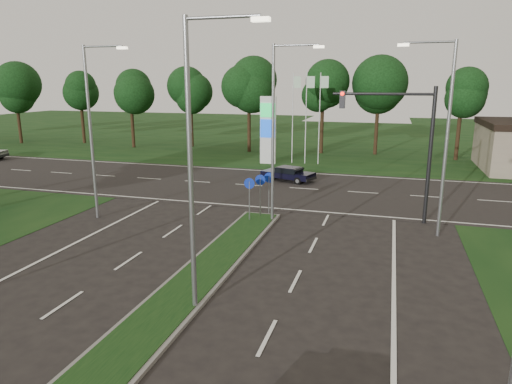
# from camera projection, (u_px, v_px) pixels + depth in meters

# --- Properties ---
(verge_far) EXTENTS (160.00, 50.00, 0.02)m
(verge_far) POSITION_uv_depth(u_px,v_px,m) (340.00, 138.00, 60.72)
(verge_far) COLOR black
(verge_far) RESTS_ON ground
(cross_road) EXTENTS (160.00, 12.00, 0.02)m
(cross_road) POSITION_uv_depth(u_px,v_px,m) (290.00, 188.00, 31.82)
(cross_road) COLOR black
(cross_road) RESTS_ON ground
(median_kerb) EXTENTS (2.00, 26.00, 0.12)m
(median_kerb) POSITION_uv_depth(u_px,v_px,m) (141.00, 335.00, 13.16)
(median_kerb) COLOR slate
(median_kerb) RESTS_ON ground
(streetlight_median_near) EXTENTS (2.53, 0.22, 9.00)m
(streetlight_median_near) POSITION_uv_depth(u_px,v_px,m) (196.00, 154.00, 13.57)
(streetlight_median_near) COLOR gray
(streetlight_median_near) RESTS_ON ground
(streetlight_median_far) EXTENTS (2.53, 0.22, 9.00)m
(streetlight_median_far) POSITION_uv_depth(u_px,v_px,m) (277.00, 125.00, 22.90)
(streetlight_median_far) COLOR gray
(streetlight_median_far) RESTS_ON ground
(streetlight_left_far) EXTENTS (2.53, 0.22, 9.00)m
(streetlight_left_far) POSITION_uv_depth(u_px,v_px,m) (93.00, 124.00, 23.60)
(streetlight_left_far) COLOR gray
(streetlight_left_far) RESTS_ON ground
(streetlight_right_far) EXTENTS (2.53, 0.22, 9.00)m
(streetlight_right_far) POSITION_uv_depth(u_px,v_px,m) (443.00, 130.00, 20.75)
(streetlight_right_far) COLOR gray
(streetlight_right_far) RESTS_ON ground
(traffic_signal) EXTENTS (5.10, 0.42, 7.00)m
(traffic_signal) POSITION_uv_depth(u_px,v_px,m) (404.00, 133.00, 23.15)
(traffic_signal) COLOR black
(traffic_signal) RESTS_ON ground
(median_signs) EXTENTS (1.16, 1.76, 2.38)m
(median_signs) POSITION_uv_depth(u_px,v_px,m) (260.00, 187.00, 24.33)
(median_signs) COLOR gray
(median_signs) RESTS_ON ground
(gas_pylon) EXTENTS (5.80, 1.26, 8.00)m
(gas_pylon) POSITION_uv_depth(u_px,v_px,m) (271.00, 128.00, 40.55)
(gas_pylon) COLOR silver
(gas_pylon) RESTS_ON ground
(treeline_far) EXTENTS (6.00, 6.00, 9.90)m
(treeline_far) POSITION_uv_depth(u_px,v_px,m) (326.00, 86.00, 45.05)
(treeline_far) COLOR black
(treeline_far) RESTS_ON ground
(navy_sedan) EXTENTS (4.18, 2.68, 1.07)m
(navy_sedan) POSITION_uv_depth(u_px,v_px,m) (288.00, 173.00, 33.93)
(navy_sedan) COLOR black
(navy_sedan) RESTS_ON ground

